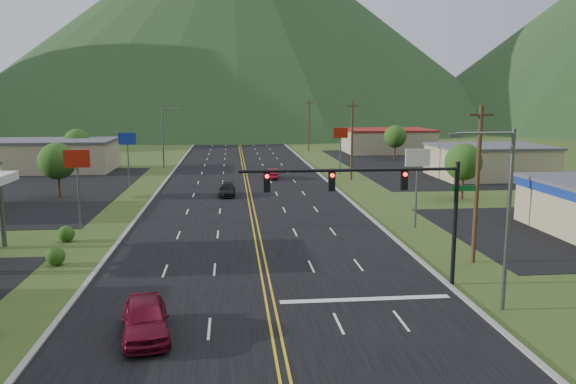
{
  "coord_description": "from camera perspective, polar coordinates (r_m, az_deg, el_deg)",
  "views": [
    {
      "loc": [
        -1.86,
        -15.45,
        10.46
      ],
      "look_at": [
        1.71,
        19.67,
        4.5
      ],
      "focal_mm": 35.0,
      "sensor_mm": 36.0,
      "label": 1
    }
  ],
  "objects": [
    {
      "name": "traffic_signal",
      "position": [
        31.03,
        9.89,
        -0.08
      ],
      "size": [
        13.1,
        0.43,
        7.0
      ],
      "color": "black",
      "rests_on": "ground"
    },
    {
      "name": "streetlight_east",
      "position": [
        29.08,
        20.97,
        -1.52
      ],
      "size": [
        3.28,
        0.25,
        9.0
      ],
      "color": "#59595E",
      "rests_on": "ground"
    },
    {
      "name": "streetlight_west",
      "position": [
        86.17,
        -12.4,
        5.85
      ],
      "size": [
        3.28,
        0.25,
        9.0
      ],
      "color": "#59595E",
      "rests_on": "ground"
    },
    {
      "name": "building_west_far",
      "position": [
        87.83,
        -23.13,
        3.45
      ],
      "size": [
        18.4,
        11.4,
        4.5
      ],
      "color": "tan",
      "rests_on": "ground"
    },
    {
      "name": "building_east_mid",
      "position": [
        78.6,
        19.78,
        2.95
      ],
      "size": [
        14.4,
        11.4,
        4.3
      ],
      "color": "tan",
      "rests_on": "ground"
    },
    {
      "name": "building_east_far",
      "position": [
        109.9,
        10.02,
        5.16
      ],
      "size": [
        16.4,
        12.4,
        4.5
      ],
      "color": "tan",
      "rests_on": "ground"
    },
    {
      "name": "pole_sign_west_a",
      "position": [
        47.35,
        -20.63,
        2.41
      ],
      "size": [
        2.0,
        0.18,
        6.4
      ],
      "color": "#59595E",
      "rests_on": "ground"
    },
    {
      "name": "pole_sign_west_b",
      "position": [
        68.74,
        -16.01,
        4.7
      ],
      "size": [
        2.0,
        0.18,
        6.4
      ],
      "color": "#59595E",
      "rests_on": "ground"
    },
    {
      "name": "pole_sign_east_a",
      "position": [
        46.23,
        13.01,
        2.62
      ],
      "size": [
        2.0,
        0.18,
        6.4
      ],
      "color": "#59595E",
      "rests_on": "ground"
    },
    {
      "name": "pole_sign_east_b",
      "position": [
        77.08,
        5.36,
        5.52
      ],
      "size": [
        2.0,
        0.18,
        6.4
      ],
      "color": "#59595E",
      "rests_on": "ground"
    },
    {
      "name": "tree_west_a",
      "position": [
        63.45,
        -22.41,
        2.91
      ],
      "size": [
        3.84,
        3.84,
        5.82
      ],
      "color": "#382314",
      "rests_on": "ground"
    },
    {
      "name": "tree_west_b",
      "position": [
        90.69,
        -20.64,
        4.82
      ],
      "size": [
        3.84,
        3.84,
        5.82
      ],
      "color": "#382314",
      "rests_on": "ground"
    },
    {
      "name": "tree_east_a",
      "position": [
        60.72,
        17.4,
        2.93
      ],
      "size": [
        3.84,
        3.84,
        5.82
      ],
      "color": "#382314",
      "rests_on": "ground"
    },
    {
      "name": "tree_east_b",
      "position": [
        97.73,
        10.83,
        5.56
      ],
      "size": [
        3.84,
        3.84,
        5.82
      ],
      "color": "#382314",
      "rests_on": "ground"
    },
    {
      "name": "utility_pole_a",
      "position": [
        37.19,
        18.67,
        0.83
      ],
      "size": [
        1.6,
        0.28,
        10.0
      ],
      "color": "#382314",
      "rests_on": "ground"
    },
    {
      "name": "utility_pole_b",
      "position": [
        72.3,
        6.51,
        5.29
      ],
      "size": [
        1.6,
        0.28,
        10.0
      ],
      "color": "#382314",
      "rests_on": "ground"
    },
    {
      "name": "utility_pole_c",
      "position": [
        111.64,
        2.13,
        6.84
      ],
      "size": [
        1.6,
        0.28,
        10.0
      ],
      "color": "#382314",
      "rests_on": "ground"
    },
    {
      "name": "utility_pole_d",
      "position": [
        151.32,
        0.03,
        7.56
      ],
      "size": [
        1.6,
        0.28,
        10.0
      ],
      "color": "#382314",
      "rests_on": "ground"
    },
    {
      "name": "mountain_n",
      "position": [
        237.62,
        -5.55,
        17.29
      ],
      "size": [
        220.0,
        220.0,
        85.0
      ],
      "primitive_type": "cone",
      "color": "#1C3C1B",
      "rests_on": "ground"
    },
    {
      "name": "car_red_near",
      "position": [
        26.07,
        -14.28,
        -12.39
      ],
      "size": [
        2.77,
        5.17,
        1.67
      ],
      "primitive_type": "imported",
      "rotation": [
        0.0,
        0.0,
        0.17
      ],
      "color": "maroon",
      "rests_on": "ground"
    },
    {
      "name": "car_dark_mid",
      "position": [
        60.39,
        -6.19,
        0.14
      ],
      "size": [
        1.8,
        4.27,
        1.23
      ],
      "primitive_type": "imported",
      "rotation": [
        0.0,
        0.0,
        -0.02
      ],
      "color": "black",
      "rests_on": "ground"
    },
    {
      "name": "car_red_far",
      "position": [
        72.95,
        -1.56,
        1.86
      ],
      "size": [
        1.85,
        4.15,
        1.32
      ],
      "primitive_type": "imported",
      "rotation": [
        0.0,
        0.0,
        3.03
      ],
      "color": "maroon",
      "rests_on": "ground"
    }
  ]
}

